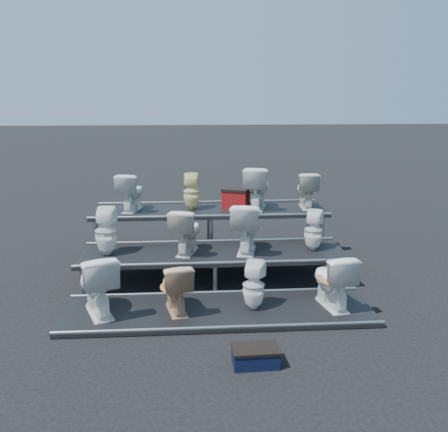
{
  "coord_description": "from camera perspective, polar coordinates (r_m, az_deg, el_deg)",
  "views": [
    {
      "loc": [
        -0.38,
        -7.58,
        2.93
      ],
      "look_at": [
        0.18,
        0.1,
        1.02
      ],
      "focal_mm": 40.0,
      "sensor_mm": 36.0,
      "label": 1
    }
  ],
  "objects": [
    {
      "name": "toilet_2",
      "position": [
        6.83,
        3.41,
        -7.93
      ],
      "size": [
        0.39,
        0.39,
        0.67
      ],
      "primitive_type": "imported",
      "rotation": [
        0.0,
        0.0,
        2.78
      ],
      "color": "white",
      "rests_on": "tier_front"
    },
    {
      "name": "toilet_1",
      "position": [
        6.77,
        -5.55,
        -8.03
      ],
      "size": [
        0.52,
        0.75,
        0.7
      ],
      "primitive_type": "imported",
      "rotation": [
        0.0,
        0.0,
        3.35
      ],
      "color": "tan",
      "rests_on": "tier_front"
    },
    {
      "name": "toilet_6",
      "position": [
        7.91,
        2.56,
        -1.27
      ],
      "size": [
        0.6,
        0.87,
        0.8
      ],
      "primitive_type": "imported",
      "rotation": [
        0.0,
        0.0,
        2.93
      ],
      "color": "white",
      "rests_on": "tier_mid"
    },
    {
      "name": "step_stool",
      "position": [
        5.73,
        3.61,
        -15.82
      ],
      "size": [
        0.51,
        0.32,
        0.18
      ],
      "primitive_type": "cube",
      "rotation": [
        0.0,
        0.0,
        0.04
      ],
      "color": "black",
      "rests_on": "ground"
    },
    {
      "name": "tier_front",
      "position": [
        6.93,
        -0.64,
        -10.84
      ],
      "size": [
        4.2,
        1.2,
        0.06
      ],
      "primitive_type": "cube",
      "color": "black",
      "rests_on": "ground"
    },
    {
      "name": "toilet_11",
      "position": [
        9.3,
        9.4,
        2.97
      ],
      "size": [
        0.41,
        0.68,
        0.67
      ],
      "primitive_type": "imported",
      "rotation": [
        0.0,
        0.0,
        3.08
      ],
      "color": "beige",
      "rests_on": "tier_back"
    },
    {
      "name": "toilet_3",
      "position": [
        7.03,
        12.29,
        -7.13
      ],
      "size": [
        0.56,
        0.82,
        0.77
      ],
      "primitive_type": "imported",
      "rotation": [
        0.0,
        0.0,
        3.33
      ],
      "color": "white",
      "rests_on": "tier_front"
    },
    {
      "name": "toilet_10",
      "position": [
        9.12,
        3.81,
        3.27
      ],
      "size": [
        0.62,
        0.85,
        0.78
      ],
      "primitive_type": "imported",
      "rotation": [
        0.0,
        0.0,
        2.88
      ],
      "color": "white",
      "rests_on": "tier_back"
    },
    {
      "name": "ground",
      "position": [
        8.14,
        -1.21,
        -7.21
      ],
      "size": [
        80.0,
        80.0,
        0.0
      ],
      "primitive_type": "plane",
      "color": "black",
      "rests_on": "ground"
    },
    {
      "name": "toilet_9",
      "position": [
        9.05,
        -3.72,
        2.79
      ],
      "size": [
        0.3,
        0.3,
        0.66
      ],
      "primitive_type": "imported",
      "rotation": [
        0.0,
        0.0,
        3.14
      ],
      "color": "#EEE89D",
      "rests_on": "tier_back"
    },
    {
      "name": "tier_mid",
      "position": [
        8.06,
        -1.21,
        -5.68
      ],
      "size": [
        4.2,
        1.2,
        0.46
      ],
      "primitive_type": "cube",
      "color": "black",
      "rests_on": "ground"
    },
    {
      "name": "toilet_8",
      "position": [
        9.11,
        -10.57,
        2.73
      ],
      "size": [
        0.53,
        0.74,
        0.68
      ],
      "primitive_type": "imported",
      "rotation": [
        0.0,
        0.0,
        2.91
      ],
      "color": "white",
      "rests_on": "tier_back"
    },
    {
      "name": "toilet_4",
      "position": [
        7.97,
        -13.35,
        -1.73
      ],
      "size": [
        0.35,
        0.36,
        0.75
      ],
      "primitive_type": "imported",
      "rotation": [
        0.0,
        0.0,
        3.09
      ],
      "color": "white",
      "rests_on": "tier_mid"
    },
    {
      "name": "toilet_7",
      "position": [
        8.13,
        10.18,
        -1.62
      ],
      "size": [
        0.39,
        0.39,
        0.65
      ],
      "primitive_type": "imported",
      "rotation": [
        0.0,
        0.0,
        2.75
      ],
      "color": "white",
      "rests_on": "tier_mid"
    },
    {
      "name": "tier_back",
      "position": [
        9.23,
        -1.64,
        -1.81
      ],
      "size": [
        4.2,
        1.2,
        0.86
      ],
      "primitive_type": "cube",
      "color": "black",
      "rests_on": "ground"
    },
    {
      "name": "toilet_0",
      "position": [
        6.85,
        -14.32,
        -7.51
      ],
      "size": [
        0.74,
        0.94,
        0.84
      ],
      "primitive_type": "imported",
      "rotation": [
        0.0,
        0.0,
        3.51
      ],
      "color": "white",
      "rests_on": "tier_front"
    },
    {
      "name": "red_crate",
      "position": [
        9.19,
        1.38,
        1.91
      ],
      "size": [
        0.55,
        0.5,
        0.32
      ],
      "primitive_type": "cube",
      "rotation": [
        0.0,
        0.0,
        -0.37
      ],
      "color": "maroon",
      "rests_on": "tier_back"
    },
    {
      "name": "toilet_5",
      "position": [
        7.87,
        -4.33,
        -1.67
      ],
      "size": [
        0.59,
        0.8,
        0.73
      ],
      "primitive_type": "imported",
      "rotation": [
        0.0,
        0.0,
        2.86
      ],
      "color": "beige",
      "rests_on": "tier_mid"
    }
  ]
}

